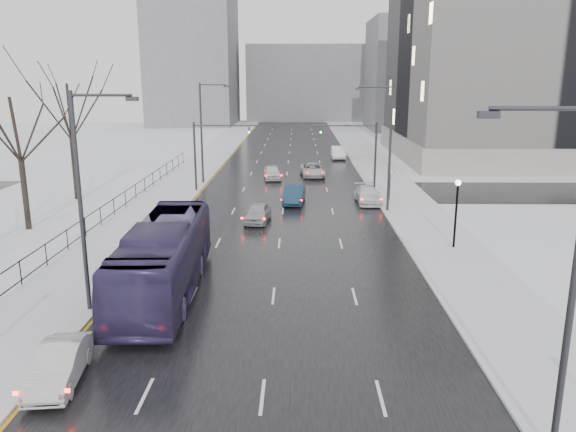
# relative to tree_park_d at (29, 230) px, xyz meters

# --- Properties ---
(road) EXTENTS (16.00, 150.00, 0.04)m
(road) POSITION_rel_tree_park_d_xyz_m (17.80, 26.00, 0.02)
(road) COLOR black
(road) RESTS_ON ground
(cross_road) EXTENTS (130.00, 10.00, 0.04)m
(cross_road) POSITION_rel_tree_park_d_xyz_m (17.80, 14.00, 0.02)
(cross_road) COLOR black
(cross_road) RESTS_ON ground
(sidewalk_left) EXTENTS (5.00, 150.00, 0.16)m
(sidewalk_left) POSITION_rel_tree_park_d_xyz_m (7.30, 26.00, 0.08)
(sidewalk_left) COLOR silver
(sidewalk_left) RESTS_ON ground
(sidewalk_right) EXTENTS (5.00, 150.00, 0.16)m
(sidewalk_right) POSITION_rel_tree_park_d_xyz_m (28.30, 26.00, 0.08)
(sidewalk_right) COLOR silver
(sidewalk_right) RESTS_ON ground
(park_strip) EXTENTS (14.00, 150.00, 0.12)m
(park_strip) POSITION_rel_tree_park_d_xyz_m (-2.20, 26.00, 0.06)
(park_strip) COLOR white
(park_strip) RESTS_ON ground
(tree_park_d) EXTENTS (8.75, 8.75, 12.50)m
(tree_park_d) POSITION_rel_tree_park_d_xyz_m (0.00, 0.00, 0.00)
(tree_park_d) COLOR black
(tree_park_d) RESTS_ON ground
(tree_park_e) EXTENTS (9.45, 9.45, 13.50)m
(tree_park_e) POSITION_rel_tree_park_d_xyz_m (-0.40, 10.00, 0.00)
(tree_park_e) COLOR black
(tree_park_e) RESTS_ON ground
(iron_fence) EXTENTS (0.06, 70.00, 1.30)m
(iron_fence) POSITION_rel_tree_park_d_xyz_m (4.80, -4.00, 0.91)
(iron_fence) COLOR black
(iron_fence) RESTS_ON sidewalk_left
(streetlight_r_near) EXTENTS (2.95, 0.25, 10.00)m
(streetlight_r_near) POSITION_rel_tree_park_d_xyz_m (25.97, -24.00, 5.62)
(streetlight_r_near) COLOR #2D2D33
(streetlight_r_near) RESTS_ON ground
(streetlight_r_mid) EXTENTS (2.95, 0.25, 10.00)m
(streetlight_r_mid) POSITION_rel_tree_park_d_xyz_m (25.97, 6.00, 5.62)
(streetlight_r_mid) COLOR #2D2D33
(streetlight_r_mid) RESTS_ON ground
(streetlight_l_near) EXTENTS (2.95, 0.25, 10.00)m
(streetlight_l_near) POSITION_rel_tree_park_d_xyz_m (9.63, -14.00, 5.62)
(streetlight_l_near) COLOR #2D2D33
(streetlight_l_near) RESTS_ON ground
(streetlight_l_far) EXTENTS (2.95, 0.25, 10.00)m
(streetlight_l_far) POSITION_rel_tree_park_d_xyz_m (9.63, 18.00, 5.62)
(streetlight_l_far) COLOR #2D2D33
(streetlight_l_far) RESTS_ON ground
(lamppost_r_mid) EXTENTS (0.36, 0.36, 4.28)m
(lamppost_r_mid) POSITION_rel_tree_park_d_xyz_m (28.80, -4.00, 2.94)
(lamppost_r_mid) COLOR black
(lamppost_r_mid) RESTS_ON sidewalk_right
(mast_signal_right) EXTENTS (6.10, 0.33, 6.50)m
(mast_signal_right) POSITION_rel_tree_park_d_xyz_m (25.13, 14.00, 4.11)
(mast_signal_right) COLOR #2D2D33
(mast_signal_right) RESTS_ON ground
(mast_signal_left) EXTENTS (6.10, 0.33, 6.50)m
(mast_signal_left) POSITION_rel_tree_park_d_xyz_m (10.47, 14.00, 4.11)
(mast_signal_left) COLOR #2D2D33
(mast_signal_left) RESTS_ON ground
(no_uturn_sign) EXTENTS (0.60, 0.06, 2.70)m
(no_uturn_sign) POSITION_rel_tree_park_d_xyz_m (27.00, 10.00, 2.30)
(no_uturn_sign) COLOR #2D2D33
(no_uturn_sign) RESTS_ON sidewalk_right
(civic_building) EXTENTS (41.00, 31.00, 24.80)m
(civic_building) POSITION_rel_tree_park_d_xyz_m (52.80, 38.00, 11.21)
(civic_building) COLOR gray
(civic_building) RESTS_ON ground
(bldg_far_right) EXTENTS (24.00, 20.00, 22.00)m
(bldg_far_right) POSITION_rel_tree_park_d_xyz_m (45.80, 81.00, 11.00)
(bldg_far_right) COLOR slate
(bldg_far_right) RESTS_ON ground
(bldg_far_left) EXTENTS (18.00, 22.00, 28.00)m
(bldg_far_left) POSITION_rel_tree_park_d_xyz_m (-4.20, 91.00, 14.00)
(bldg_far_left) COLOR slate
(bldg_far_left) RESTS_ON ground
(bldg_far_center) EXTENTS (30.00, 18.00, 18.00)m
(bldg_far_center) POSITION_rel_tree_park_d_xyz_m (21.80, 106.00, 9.00)
(bldg_far_center) COLOR slate
(bldg_far_center) RESTS_ON ground
(sedan_left_near) EXTENTS (1.91, 4.25, 1.35)m
(sedan_left_near) POSITION_rel_tree_park_d_xyz_m (10.60, -20.18, 0.72)
(sedan_left_near) COLOR silver
(sedan_left_near) RESTS_ON road
(bus) EXTENTS (3.49, 13.05, 3.61)m
(bus) POSITION_rel_tree_park_d_xyz_m (12.39, -11.65, 1.84)
(bus) COLOR #382E5B
(bus) RESTS_ON road
(sedan_center_near) EXTENTS (2.08, 4.25, 1.40)m
(sedan_center_near) POSITION_rel_tree_park_d_xyz_m (16.04, 2.53, 0.74)
(sedan_center_near) COLOR #A5A5A9
(sedan_center_near) RESTS_ON road
(sedan_right_near) EXTENTS (2.03, 4.74, 1.52)m
(sedan_right_near) POSITION_rel_tree_park_d_xyz_m (18.70, 8.85, 0.80)
(sedan_right_near) COLOR navy
(sedan_right_near) RESTS_ON road
(sedan_right_cross) EXTENTS (2.88, 5.34, 1.42)m
(sedan_right_cross) POSITION_rel_tree_park_d_xyz_m (20.60, 22.29, 0.75)
(sedan_right_cross) COLOR silver
(sedan_right_cross) RESTS_ON road
(sedan_right_far) EXTENTS (2.14, 4.90, 1.40)m
(sedan_right_far) POSITION_rel_tree_park_d_xyz_m (25.00, 9.18, 0.74)
(sedan_right_far) COLOR white
(sedan_right_far) RESTS_ON road
(sedan_center_far) EXTENTS (2.20, 4.46, 1.46)m
(sedan_center_far) POSITION_rel_tree_park_d_xyz_m (16.32, 20.51, 0.77)
(sedan_center_far) COLOR silver
(sedan_center_far) RESTS_ON road
(sedan_right_distant) EXTENTS (1.73, 4.93, 1.62)m
(sedan_right_distant) POSITION_rel_tree_park_d_xyz_m (24.33, 36.07, 0.85)
(sedan_right_distant) COLOR white
(sedan_right_distant) RESTS_ON road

